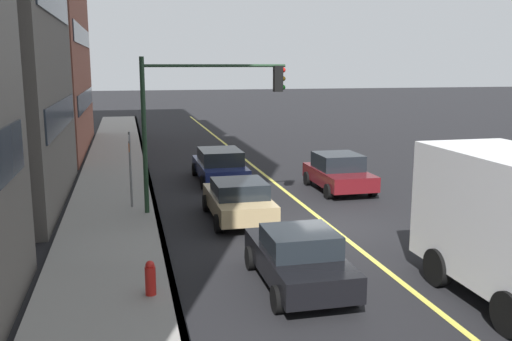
{
  "coord_description": "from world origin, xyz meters",
  "views": [
    {
      "loc": [
        -16.42,
        6.33,
        5.19
      ],
      "look_at": [
        0.08,
        2.48,
        1.96
      ],
      "focal_mm": 39.19,
      "sensor_mm": 36.0,
      "label": 1
    }
  ],
  "objects": [
    {
      "name": "car_tan",
      "position": [
        1.51,
        2.75,
        0.71
      ],
      "size": [
        4.07,
        2.02,
        1.39
      ],
      "color": "tan",
      "rests_on": "ground"
    },
    {
      "name": "car_navy",
      "position": [
        7.96,
        2.32,
        0.76
      ],
      "size": [
        4.63,
        2.1,
        1.47
      ],
      "color": "navy",
      "rests_on": "ground"
    },
    {
      "name": "fire_hydrant",
      "position": [
        -4.5,
        5.95,
        0.47
      ],
      "size": [
        0.24,
        0.24,
        0.94
      ],
      "color": "red",
      "rests_on": "ground"
    },
    {
      "name": "lane_stripe_center",
      "position": [
        0.0,
        0.0,
        0.01
      ],
      "size": [
        80.0,
        0.16,
        0.01
      ],
      "primitive_type": "cube",
      "color": "#D8CC4C",
      "rests_on": "ground"
    },
    {
      "name": "ground",
      "position": [
        0.0,
        0.0,
        0.0
      ],
      "size": [
        200.0,
        200.0,
        0.0
      ],
      "primitive_type": "plane",
      "color": "black"
    },
    {
      "name": "sidewalk_slab",
      "position": [
        0.0,
        6.94,
        0.07
      ],
      "size": [
        80.0,
        3.18,
        0.15
      ],
      "primitive_type": "cube",
      "color": "gray",
      "rests_on": "ground"
    },
    {
      "name": "curb_edge",
      "position": [
        0.0,
        5.43,
        0.07
      ],
      "size": [
        80.0,
        0.16,
        0.15
      ],
      "primitive_type": "cube",
      "color": "slate",
      "rests_on": "ground"
    },
    {
      "name": "street_sign_post",
      "position": [
        3.58,
        6.26,
        1.69
      ],
      "size": [
        0.6,
        0.08,
        2.86
      ],
      "color": "slate",
      "rests_on": "ground"
    },
    {
      "name": "car_black",
      "position": [
        -4.44,
        2.51,
        0.71
      ],
      "size": [
        4.0,
        1.91,
        1.42
      ],
      "color": "black",
      "rests_on": "ground"
    },
    {
      "name": "traffic_light_mast",
      "position": [
        2.65,
        3.77,
        3.8
      ],
      "size": [
        0.28,
        5.01,
        5.45
      ],
      "color": "#1E3823",
      "rests_on": "ground"
    },
    {
      "name": "car_maroon",
      "position": [
        5.02,
        -2.2,
        0.78
      ],
      "size": [
        3.94,
        2.07,
        1.54
      ],
      "color": "#591116",
      "rests_on": "ground"
    }
  ]
}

